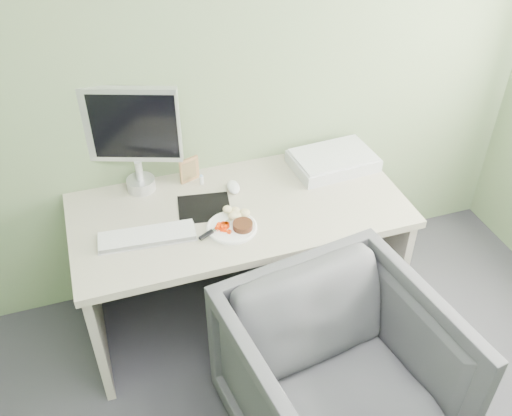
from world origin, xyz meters
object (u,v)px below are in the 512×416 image
object	(u,v)px
plate	(232,227)
monitor	(133,134)
desk	(240,236)
desk_chair	(339,380)
scanner	(333,161)

from	to	relation	value
plate	monitor	xyz separation A→B (m)	(-0.34, 0.45, 0.30)
desk	monitor	xyz separation A→B (m)	(-0.42, 0.31, 0.49)
desk_chair	desk	bearing A→B (deg)	93.70
scanner	desk_chair	world-z (taller)	scanner
desk	scanner	distance (m)	0.64
scanner	monitor	bearing A→B (deg)	168.56
monitor	desk_chair	xyz separation A→B (m)	(0.60, -1.14, -0.65)
scanner	desk_chair	distance (m)	1.14
plate	scanner	distance (m)	0.72
desk	plate	bearing A→B (deg)	-119.11
scanner	desk	bearing A→B (deg)	-166.18
monitor	desk	bearing A→B (deg)	-17.42
plate	monitor	distance (m)	0.64
scanner	monitor	distance (m)	1.04
scanner	monitor	world-z (taller)	monitor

